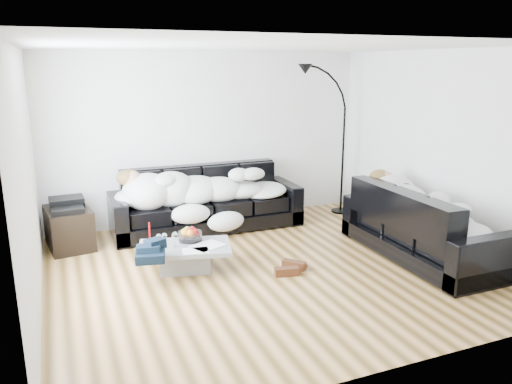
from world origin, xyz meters
name	(u,v)px	position (x,y,z in m)	size (l,w,h in m)	color
ground	(265,270)	(0.00, 0.00, 0.00)	(5.00, 5.00, 0.00)	brown
wall_back	(209,138)	(0.00, 2.25, 1.30)	(5.00, 0.02, 2.60)	silver
wall_left	(27,183)	(-2.50, 0.00, 1.30)	(0.02, 4.50, 2.60)	silver
wall_right	(439,150)	(2.50, 0.00, 1.30)	(0.02, 4.50, 2.60)	silver
ceiling	(266,46)	(0.00, 0.00, 2.60)	(5.00, 5.00, 0.00)	white
sofa_back	(206,199)	(-0.19, 1.80, 0.46)	(2.79, 0.97, 0.91)	black
sofa_right	(422,223)	(2.02, -0.35, 0.45)	(2.24, 0.96, 0.91)	black
sleeper_back	(207,186)	(-0.19, 1.75, 0.66)	(2.36, 0.82, 0.47)	white
sleeper_right	(424,208)	(2.02, -0.35, 0.65)	(1.92, 0.81, 0.47)	white
teal_cushion	(386,191)	(1.96, 0.34, 0.72)	(0.36, 0.30, 0.20)	#0A4636
coffee_table	(185,258)	(-0.90, 0.34, 0.16)	(1.08, 0.63, 0.32)	#939699
fruit_bowl	(190,234)	(-0.79, 0.50, 0.40)	(0.29, 0.29, 0.18)	white
wine_glass_a	(165,239)	(-1.12, 0.43, 0.40)	(0.07, 0.07, 0.16)	white
wine_glass_b	(159,242)	(-1.20, 0.35, 0.41)	(0.08, 0.08, 0.18)	white
wine_glass_c	(175,239)	(-1.01, 0.35, 0.41)	(0.08, 0.08, 0.18)	white
candle_left	(150,236)	(-1.28, 0.53, 0.43)	(0.04, 0.04, 0.23)	maroon
candle_right	(150,233)	(-1.27, 0.58, 0.45)	(0.05, 0.05, 0.26)	maroon
newspaper_a	(207,245)	(-0.65, 0.23, 0.32)	(0.37, 0.28, 0.01)	silver
newspaper_b	(196,251)	(-0.83, 0.13, 0.32)	(0.30, 0.22, 0.01)	silver
navy_jacket	(152,245)	(-1.33, 0.08, 0.48)	(0.34, 0.28, 0.17)	black
shoes	(290,268)	(0.24, -0.18, 0.05)	(0.48, 0.35, 0.11)	#472311
av_cabinet	(69,228)	(-2.15, 1.72, 0.27)	(0.54, 0.79, 0.54)	black
stereo	(67,204)	(-2.15, 1.72, 0.61)	(0.44, 0.34, 0.13)	black
floor_lamp	(343,149)	(2.13, 1.76, 1.06)	(0.77, 0.31, 2.13)	black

